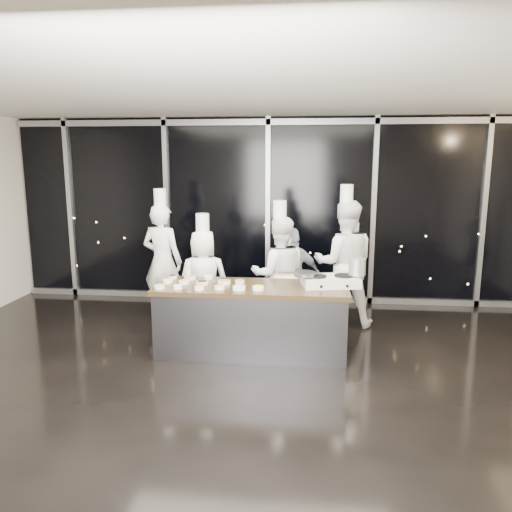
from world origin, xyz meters
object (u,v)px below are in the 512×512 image
at_px(chef_center, 279,274).
at_px(chef_right, 344,263).
at_px(stock_pot, 357,267).
at_px(guest, 293,277).
at_px(stove, 330,281).
at_px(chef_left, 204,279).
at_px(frying_pan, 304,274).
at_px(demo_counter, 252,319).
at_px(chef_far_left, 162,260).

height_order(chef_center, chef_right, chef_right).
height_order(stock_pot, guest, guest).
xyz_separation_m(stove, chef_left, (-1.80, 0.71, -0.20)).
height_order(frying_pan, chef_left, chef_left).
height_order(frying_pan, chef_center, chef_center).
bearing_deg(guest, chef_right, 169.44).
distance_m(demo_counter, stove, 1.13).
distance_m(chef_left, chef_right, 2.12).
relative_size(frying_pan, chef_left, 0.29).
height_order(chef_left, guest, chef_left).
xyz_separation_m(demo_counter, chef_left, (-0.80, 0.82, 0.31)).
distance_m(stock_pot, chef_center, 1.31).
height_order(stove, chef_center, chef_center).
bearing_deg(chef_right, chef_center, 21.79).
bearing_deg(guest, stove, 94.08).
bearing_deg(stock_pot, chef_center, 144.11).
relative_size(frying_pan, chef_center, 0.26).
height_order(demo_counter, chef_center, chef_center).
distance_m(demo_counter, stock_pot, 1.51).
distance_m(stove, chef_right, 1.22).
height_order(chef_left, chef_center, chef_center).
relative_size(stove, chef_right, 0.36).
bearing_deg(frying_pan, demo_counter, 172.75).
distance_m(frying_pan, chef_left, 1.69).
relative_size(demo_counter, chef_center, 1.28).
bearing_deg(demo_counter, chef_far_left, 139.58).
bearing_deg(chef_center, stock_pot, 134.78).
distance_m(demo_counter, chef_left, 1.18).
xyz_separation_m(chef_left, chef_right, (2.05, 0.47, 0.19)).
relative_size(stock_pot, chef_far_left, 0.10).
bearing_deg(chef_left, demo_counter, 122.99).
bearing_deg(stove, chef_left, 147.82).
bearing_deg(chef_left, guest, -177.74).
distance_m(chef_far_left, chef_left, 0.94).
height_order(chef_far_left, guest, chef_far_left).
xyz_separation_m(demo_counter, frying_pan, (0.67, 0.04, 0.61)).
relative_size(stock_pot, chef_center, 0.11).
distance_m(stove, stock_pot, 0.39).
bearing_deg(chef_left, stock_pot, 151.30).
bearing_deg(stock_pot, demo_counter, -173.54).
bearing_deg(demo_counter, guest, 66.60).
distance_m(frying_pan, stock_pot, 0.68).
relative_size(stove, chef_left, 0.45).
xyz_separation_m(frying_pan, chef_left, (-1.47, 0.78, -0.30)).
xyz_separation_m(demo_counter, chef_right, (1.25, 1.29, 0.50)).
height_order(chef_center, guest, chef_center).
bearing_deg(guest, demo_counter, 44.19).
height_order(stock_pot, chef_right, chef_right).
bearing_deg(chef_left, chef_right, -178.42).
relative_size(stock_pot, guest, 0.14).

